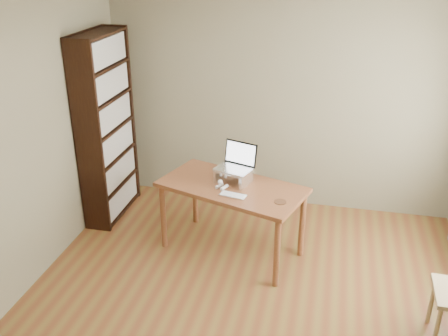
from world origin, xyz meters
TOP-DOWN VIEW (x-y plane):
  - room at (0.03, 0.01)m, footprint 4.04×4.54m
  - bookshelf at (-1.83, 1.55)m, footprint 0.30×0.90m
  - desk at (-0.31, 1.05)m, footprint 1.56×1.11m
  - laptop_stand at (-0.31, 1.13)m, footprint 0.32×0.25m
  - laptop at (-0.31, 1.19)m, footprint 0.41×0.39m
  - keyboard at (-0.25, 0.83)m, footprint 0.27×0.15m
  - coaster at (0.20, 0.81)m, footprint 0.11×0.11m
  - cat at (-0.33, 1.16)m, footprint 0.25×0.49m

SIDE VIEW (x-z plane):
  - desk at x=-0.31m, z-range 0.28..1.03m
  - coaster at x=0.20m, z-range 0.75..0.76m
  - keyboard at x=-0.25m, z-range 0.75..0.77m
  - cat at x=-0.33m, z-range 0.74..0.90m
  - laptop_stand at x=-0.31m, z-range 0.77..0.90m
  - laptop at x=-0.31m, z-range 0.82..1.07m
  - bookshelf at x=-1.83m, z-range 0.00..2.10m
  - room at x=0.03m, z-range -0.02..2.62m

